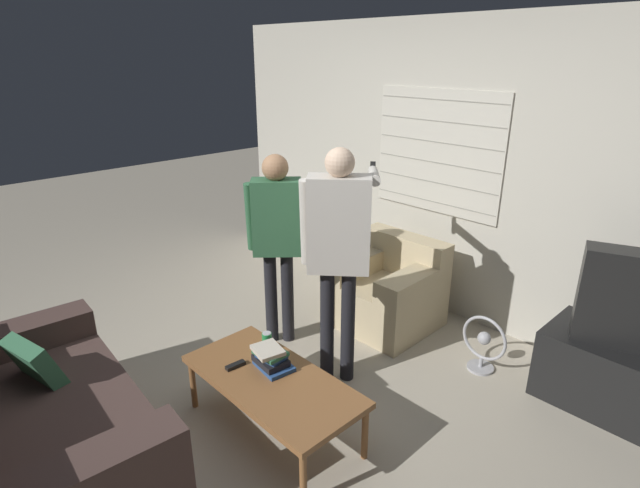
{
  "coord_description": "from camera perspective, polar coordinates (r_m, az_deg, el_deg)",
  "views": [
    {
      "loc": [
        2.39,
        -1.72,
        2.25
      ],
      "look_at": [
        0.03,
        0.54,
        1.0
      ],
      "focal_mm": 28.0,
      "sensor_mm": 36.0,
      "label": 1
    }
  ],
  "objects": [
    {
      "name": "ground_plane",
      "position": [
        3.71,
        -6.63,
        -16.59
      ],
      "size": [
        16.0,
        16.0,
        0.0
      ],
      "primitive_type": "plane",
      "color": "#B2A893"
    },
    {
      "name": "couch_blue",
      "position": [
        3.37,
        -29.63,
        -17.94
      ],
      "size": [
        1.81,
        1.09,
        0.77
      ],
      "rotation": [
        0.0,
        0.0,
        -0.08
      ],
      "color": "#4C3833",
      "rests_on": "ground_plane"
    },
    {
      "name": "person_right_standing",
      "position": [
        3.34,
        2.16,
        0.49
      ],
      "size": [
        0.5,
        0.85,
        1.71
      ],
      "rotation": [
        0.0,
        0.0,
        0.73
      ],
      "color": "black",
      "rests_on": "ground_plane"
    },
    {
      "name": "floor_fan",
      "position": [
        4.0,
        18.18,
        -10.75
      ],
      "size": [
        0.35,
        0.2,
        0.45
      ],
      "color": "#A8A8AD",
      "rests_on": "ground_plane"
    },
    {
      "name": "coffee_table",
      "position": [
        3.19,
        -5.5,
        -15.49
      ],
      "size": [
        1.19,
        0.57,
        0.4
      ],
      "color": "brown",
      "rests_on": "ground_plane"
    },
    {
      "name": "tv_stand",
      "position": [
        3.96,
        31.42,
        -12.96
      ],
      "size": [
        1.01,
        0.56,
        0.49
      ],
      "color": "black",
      "rests_on": "ground_plane"
    },
    {
      "name": "spare_remote",
      "position": [
        3.29,
        -9.64,
        -13.51
      ],
      "size": [
        0.05,
        0.13,
        0.02
      ],
      "rotation": [
        0.0,
        0.0,
        -0.07
      ],
      "color": "black",
      "rests_on": "coffee_table"
    },
    {
      "name": "person_left_standing",
      "position": [
        3.89,
        -4.9,
        1.72
      ],
      "size": [
        0.45,
        0.72,
        1.56
      ],
      "rotation": [
        0.0,
        0.0,
        0.84
      ],
      "color": "black",
      "rests_on": "ground_plane"
    },
    {
      "name": "armchair_beige",
      "position": [
        4.44,
        7.74,
        -5.19
      ],
      "size": [
        0.84,
        0.78,
        0.76
      ],
      "rotation": [
        0.0,
        0.0,
        3.15
      ],
      "color": "#C6B289",
      "rests_on": "ground_plane"
    },
    {
      "name": "soda_can",
      "position": [
        3.4,
        -6.08,
        -10.99
      ],
      "size": [
        0.07,
        0.07,
        0.13
      ],
      "color": "#238E47",
      "rests_on": "coffee_table"
    },
    {
      "name": "wall_back",
      "position": [
        4.56,
        13.51,
        8.07
      ],
      "size": [
        5.2,
        0.08,
        2.55
      ],
      "color": "#BCB7A8",
      "rests_on": "ground_plane"
    },
    {
      "name": "book_stack",
      "position": [
        3.22,
        -5.61,
        -12.86
      ],
      "size": [
        0.26,
        0.23,
        0.14
      ],
      "color": "#284C89",
      "rests_on": "coffee_table"
    }
  ]
}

